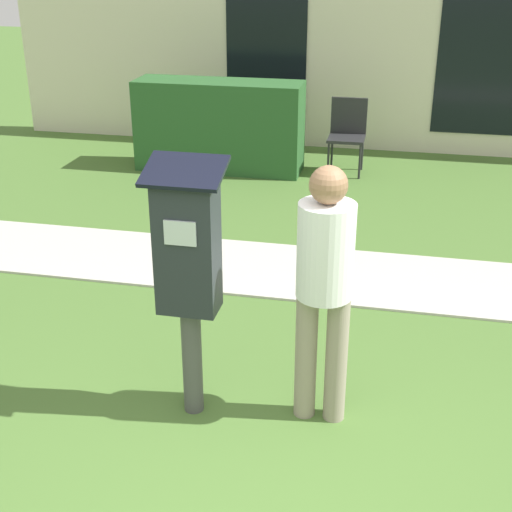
{
  "coord_description": "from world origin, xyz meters",
  "views": [
    {
      "loc": [
        0.55,
        -2.55,
        2.66
      ],
      "look_at": [
        -0.21,
        0.99,
        1.05
      ],
      "focal_mm": 50.0,
      "sensor_mm": 36.0,
      "label": 1
    }
  ],
  "objects_px": {
    "person_standing": "(324,278)",
    "outdoor_chair_middle": "(348,130)",
    "outdoor_chair_left": "(274,126)",
    "parking_meter": "(188,259)"
  },
  "relations": [
    {
      "from": "parking_meter",
      "to": "person_standing",
      "type": "height_order",
      "value": "parking_meter"
    },
    {
      "from": "parking_meter",
      "to": "outdoor_chair_middle",
      "type": "relative_size",
      "value": 1.77
    },
    {
      "from": "person_standing",
      "to": "outdoor_chair_left",
      "type": "relative_size",
      "value": 1.76
    },
    {
      "from": "outdoor_chair_left",
      "to": "person_standing",
      "type": "bearing_deg",
      "value": -64.62
    },
    {
      "from": "outdoor_chair_left",
      "to": "parking_meter",
      "type": "bearing_deg",
      "value": -73.11
    },
    {
      "from": "parking_meter",
      "to": "outdoor_chair_middle",
      "type": "bearing_deg",
      "value": 85.26
    },
    {
      "from": "person_standing",
      "to": "outdoor_chair_middle",
      "type": "xyz_separation_m",
      "value": [
        -0.33,
        5.06,
        -0.4
      ]
    },
    {
      "from": "outdoor_chair_left",
      "to": "outdoor_chair_middle",
      "type": "bearing_deg",
      "value": 11.88
    },
    {
      "from": "outdoor_chair_middle",
      "to": "outdoor_chair_left",
      "type": "bearing_deg",
      "value": 156.79
    },
    {
      "from": "person_standing",
      "to": "outdoor_chair_left",
      "type": "height_order",
      "value": "person_standing"
    }
  ]
}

